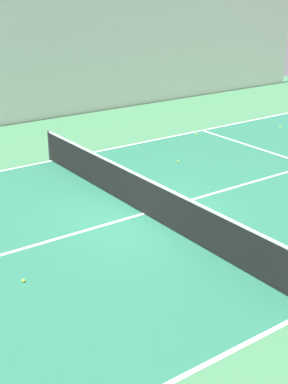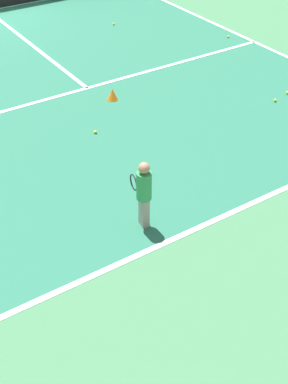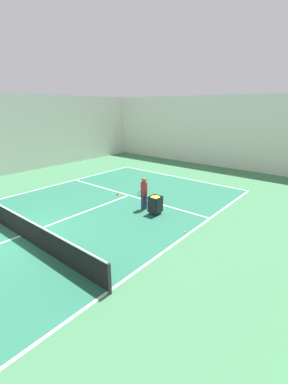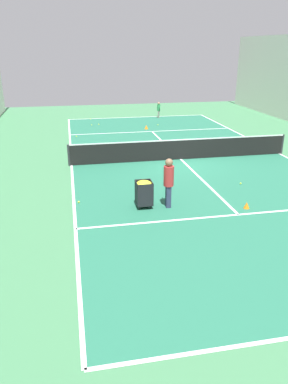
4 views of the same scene
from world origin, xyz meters
The scene contains 16 objects.
ground_plane centered at (0.00, 0.00, 0.00)m, with size 39.24×39.24×0.00m, color #3D754C.
court_playing_area centered at (0.00, 0.00, 0.00)m, with size 10.72×24.41×0.00m.
line_baseline_far centered at (0.00, 12.20, 0.01)m, with size 10.72×0.10×0.00m, color white.
line_sideline_right centered at (5.36, 0.00, 0.01)m, with size 0.10×24.41×0.00m, color white.
line_service_far centered at (0.00, 6.71, 0.01)m, with size 10.72×0.10×0.00m, color white.
line_centre_service centered at (0.00, 0.00, 0.01)m, with size 0.10×13.42×0.00m, color white.
hall_enclosure_far centered at (0.00, 17.70, 3.04)m, with size 21.55×0.15×6.09m.
tennis_net centered at (0.00, 0.00, 0.53)m, with size 11.02×0.10×1.02m.
coach_at_net centered at (2.13, 5.58, 1.00)m, with size 0.38×0.69×1.75m.
ball_cart centered at (2.96, 5.46, 0.67)m, with size 0.55×0.57×0.96m.
training_cone_0 centered at (-0.50, 6.26, 0.12)m, with size 0.21×0.21×0.23m, color orange.
tennis_ball_2 centered at (0.18, 10.97, 0.04)m, with size 0.07×0.07×0.07m, color yellow.
tennis_ball_5 centered at (-1.36, 3.95, 0.04)m, with size 0.07×0.07×0.07m, color yellow.
tennis_ball_6 centered at (-2.69, 11.17, 0.04)m, with size 0.07×0.07×0.07m, color yellow.
tennis_ball_7 centered at (-4.68, 5.90, 0.04)m, with size 0.07×0.07×0.07m, color yellow.
tennis_ball_8 centered at (5.19, 4.64, 0.04)m, with size 0.07×0.07×0.07m, color yellow.
Camera 3 is at (10.12, -4.12, 5.19)m, focal length 24.00 mm.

